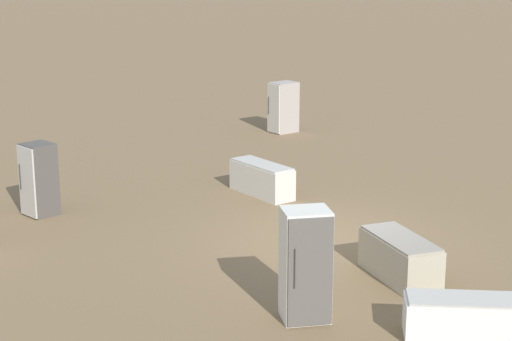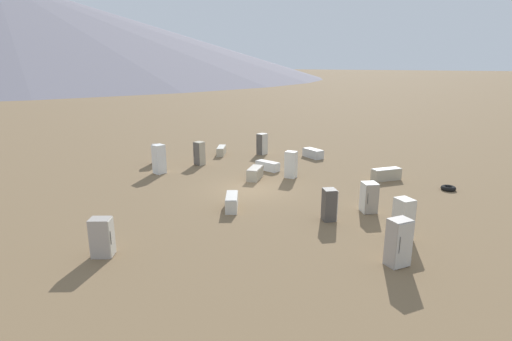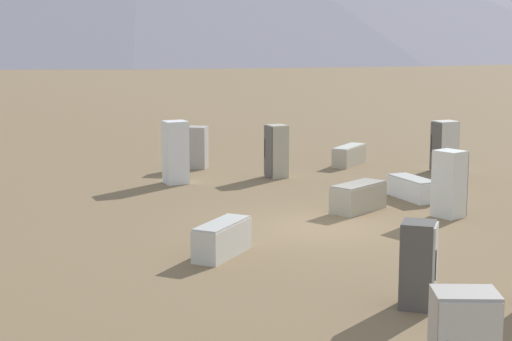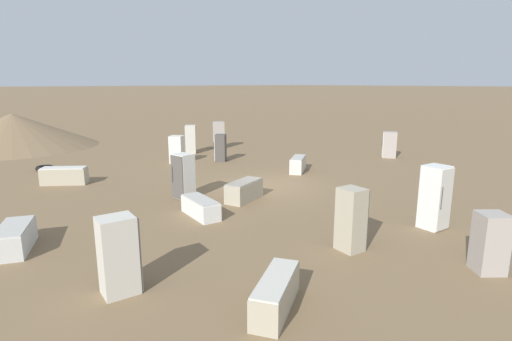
{
  "view_description": "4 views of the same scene",
  "coord_description": "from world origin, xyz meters",
  "px_view_note": "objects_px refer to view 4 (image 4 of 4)",
  "views": [
    {
      "loc": [
        -15.35,
        1.56,
        5.37
      ],
      "look_at": [
        0.17,
        1.32,
        1.35
      ],
      "focal_mm": 60.0,
      "sensor_mm": 36.0,
      "label": 1
    },
    {
      "loc": [
        18.0,
        13.05,
        7.05
      ],
      "look_at": [
        1.04,
        1.11,
        1.52
      ],
      "focal_mm": 28.0,
      "sensor_mm": 36.0,
      "label": 2
    },
    {
      "loc": [
        11.16,
        16.85,
        4.85
      ],
      "look_at": [
        1.06,
        -1.24,
        1.3
      ],
      "focal_mm": 60.0,
      "sensor_mm": 36.0,
      "label": 3
    },
    {
      "loc": [
        -10.83,
        -12.43,
        4.33
      ],
      "look_at": [
        -0.67,
        -0.25,
        0.83
      ],
      "focal_mm": 28.0,
      "sensor_mm": 36.0,
      "label": 4
    }
  ],
  "objects_px": {
    "discarded_fridge_5": "(244,191)",
    "discarded_fridge_1": "(389,145)",
    "discarded_fridge_7": "(220,148)",
    "discarded_fridge_2": "(190,139)",
    "discarded_fridge_8": "(491,243)",
    "discarded_fridge_10": "(201,207)",
    "discarded_fridge_4": "(435,197)",
    "discarded_fridge_15": "(64,176)",
    "discarded_fridge_14": "(119,256)",
    "discarded_fridge_3": "(351,219)",
    "discarded_fridge_12": "(15,238)",
    "discarded_fridge_11": "(183,176)",
    "scrap_tire": "(45,168)",
    "discarded_fridge_13": "(219,135)",
    "discarded_fridge_6": "(298,164)",
    "discarded_fridge_0": "(177,149)",
    "discarded_fridge_9": "(276,294)"
  },
  "relations": [
    {
      "from": "discarded_fridge_5",
      "to": "discarded_fridge_1",
      "type": "bearing_deg",
      "value": -103.21
    },
    {
      "from": "discarded_fridge_7",
      "to": "discarded_fridge_2",
      "type": "bearing_deg",
      "value": 44.75
    },
    {
      "from": "discarded_fridge_8",
      "to": "discarded_fridge_10",
      "type": "distance_m",
      "value": 8.29
    },
    {
      "from": "discarded_fridge_4",
      "to": "discarded_fridge_8",
      "type": "xyz_separation_m",
      "value": [
        -1.79,
        -2.24,
        -0.26
      ]
    },
    {
      "from": "discarded_fridge_2",
      "to": "discarded_fridge_15",
      "type": "relative_size",
      "value": 0.92
    },
    {
      "from": "discarded_fridge_14",
      "to": "discarded_fridge_7",
      "type": "bearing_deg",
      "value": 141.97
    },
    {
      "from": "discarded_fridge_3",
      "to": "discarded_fridge_12",
      "type": "bearing_deg",
      "value": -123.34
    },
    {
      "from": "discarded_fridge_11",
      "to": "discarded_fridge_14",
      "type": "bearing_deg",
      "value": 129.99
    },
    {
      "from": "scrap_tire",
      "to": "discarded_fridge_7",
      "type": "bearing_deg",
      "value": -24.17
    },
    {
      "from": "discarded_fridge_10",
      "to": "scrap_tire",
      "type": "distance_m",
      "value": 11.3
    },
    {
      "from": "discarded_fridge_13",
      "to": "discarded_fridge_5",
      "type": "bearing_deg",
      "value": -89.76
    },
    {
      "from": "discarded_fridge_4",
      "to": "discarded_fridge_14",
      "type": "bearing_deg",
      "value": -9.46
    },
    {
      "from": "discarded_fridge_3",
      "to": "discarded_fridge_15",
      "type": "bearing_deg",
      "value": -156.34
    },
    {
      "from": "discarded_fridge_6",
      "to": "discarded_fridge_15",
      "type": "xyz_separation_m",
      "value": [
        -9.65,
        4.71,
        0.01
      ]
    },
    {
      "from": "discarded_fridge_6",
      "to": "discarded_fridge_8",
      "type": "bearing_deg",
      "value": -58.62
    },
    {
      "from": "discarded_fridge_12",
      "to": "discarded_fridge_11",
      "type": "bearing_deg",
      "value": -143.94
    },
    {
      "from": "discarded_fridge_7",
      "to": "discarded_fridge_1",
      "type": "bearing_deg",
      "value": -77.39
    },
    {
      "from": "discarded_fridge_6",
      "to": "discarded_fridge_5",
      "type": "bearing_deg",
      "value": -102.81
    },
    {
      "from": "discarded_fridge_2",
      "to": "scrap_tire",
      "type": "bearing_deg",
      "value": 121.03
    },
    {
      "from": "discarded_fridge_2",
      "to": "discarded_fridge_8",
      "type": "distance_m",
      "value": 18.68
    },
    {
      "from": "discarded_fridge_1",
      "to": "discarded_fridge_5",
      "type": "xyz_separation_m",
      "value": [
        -11.95,
        -1.4,
        -0.39
      ]
    },
    {
      "from": "discarded_fridge_1",
      "to": "scrap_tire",
      "type": "distance_m",
      "value": 18.84
    },
    {
      "from": "discarded_fridge_0",
      "to": "discarded_fridge_9",
      "type": "xyz_separation_m",
      "value": [
        -5.71,
        -14.21,
        -0.41
      ]
    },
    {
      "from": "discarded_fridge_5",
      "to": "discarded_fridge_13",
      "type": "bearing_deg",
      "value": -50.15
    },
    {
      "from": "discarded_fridge_3",
      "to": "discarded_fridge_8",
      "type": "bearing_deg",
      "value": 33.45
    },
    {
      "from": "discarded_fridge_4",
      "to": "discarded_fridge_8",
      "type": "distance_m",
      "value": 2.88
    },
    {
      "from": "discarded_fridge_7",
      "to": "discarded_fridge_9",
      "type": "relative_size",
      "value": 0.83
    },
    {
      "from": "discarded_fridge_10",
      "to": "discarded_fridge_15",
      "type": "xyz_separation_m",
      "value": [
        -2.26,
        7.44,
        0.07
      ]
    },
    {
      "from": "discarded_fridge_1",
      "to": "discarded_fridge_13",
      "type": "distance_m",
      "value": 10.93
    },
    {
      "from": "discarded_fridge_6",
      "to": "discarded_fridge_8",
      "type": "height_order",
      "value": "discarded_fridge_8"
    },
    {
      "from": "discarded_fridge_6",
      "to": "discarded_fridge_2",
      "type": "bearing_deg",
      "value": 153.63
    },
    {
      "from": "discarded_fridge_4",
      "to": "discarded_fridge_6",
      "type": "bearing_deg",
      "value": -101.99
    },
    {
      "from": "discarded_fridge_12",
      "to": "scrap_tire",
      "type": "bearing_deg",
      "value": -83.83
    },
    {
      "from": "discarded_fridge_6",
      "to": "discarded_fridge_14",
      "type": "relative_size",
      "value": 1.03
    },
    {
      "from": "discarded_fridge_5",
      "to": "discarded_fridge_8",
      "type": "bearing_deg",
      "value": 165.56
    },
    {
      "from": "discarded_fridge_6",
      "to": "discarded_fridge_7",
      "type": "distance_m",
      "value": 4.88
    },
    {
      "from": "discarded_fridge_0",
      "to": "discarded_fridge_3",
      "type": "relative_size",
      "value": 0.89
    },
    {
      "from": "discarded_fridge_7",
      "to": "discarded_fridge_11",
      "type": "distance_m",
      "value": 7.38
    },
    {
      "from": "discarded_fridge_0",
      "to": "discarded_fridge_5",
      "type": "distance_m",
      "value": 8.15
    },
    {
      "from": "discarded_fridge_11",
      "to": "discarded_fridge_12",
      "type": "distance_m",
      "value": 6.08
    },
    {
      "from": "discarded_fridge_9",
      "to": "discarded_fridge_13",
      "type": "relative_size",
      "value": 1.03
    },
    {
      "from": "discarded_fridge_15",
      "to": "discarded_fridge_9",
      "type": "bearing_deg",
      "value": 36.96
    },
    {
      "from": "discarded_fridge_1",
      "to": "discarded_fridge_13",
      "type": "bearing_deg",
      "value": 85.14
    },
    {
      "from": "discarded_fridge_13",
      "to": "discarded_fridge_0",
      "type": "bearing_deg",
      "value": -119.0
    },
    {
      "from": "discarded_fridge_10",
      "to": "scrap_tire",
      "type": "height_order",
      "value": "discarded_fridge_10"
    },
    {
      "from": "discarded_fridge_0",
      "to": "discarded_fridge_1",
      "type": "bearing_deg",
      "value": 14.55
    },
    {
      "from": "discarded_fridge_2",
      "to": "discarded_fridge_3",
      "type": "height_order",
      "value": "discarded_fridge_2"
    },
    {
      "from": "discarded_fridge_1",
      "to": "discarded_fridge_5",
      "type": "bearing_deg",
      "value": 150.46
    },
    {
      "from": "discarded_fridge_2",
      "to": "discarded_fridge_3",
      "type": "relative_size",
      "value": 1.03
    },
    {
      "from": "discarded_fridge_10",
      "to": "discarded_fridge_2",
      "type": "bearing_deg",
      "value": -113.31
    }
  ]
}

